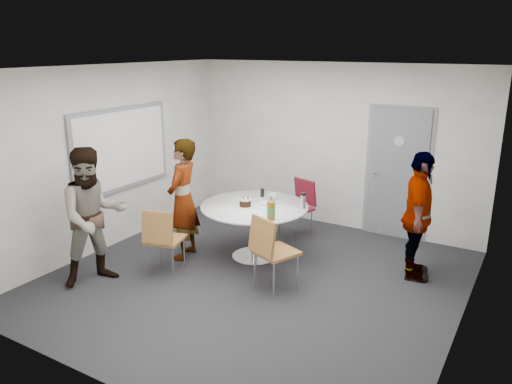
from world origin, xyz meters
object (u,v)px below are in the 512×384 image
Objects in this scene: table at (256,213)px; person_right at (418,216)px; chair_far at (300,202)px; person_main at (183,199)px; door at (397,174)px; person_left at (94,217)px; whiteboard at (122,149)px; chair_near_left at (162,235)px; chair_near_right at (270,246)px.

person_right reaches higher than table.
chair_far is 0.53× the size of person_main.
door is 1.19× the size of person_left.
door is 1.25× the size of person_right.
door is 2.40m from table.
door reaches higher than person_main.
door reaches higher than person_right.
person_left is (-1.38, -1.67, 0.20)m from table.
whiteboard reaches higher than person_left.
chair_near_left reaches higher than chair_far.
person_main reaches higher than chair_near_left.
table is 0.89× the size of person_right.
door is 4.54m from person_left.
table is at bearing -12.63° from person_left.
whiteboard is 1.76m from chair_near_left.
person_left is (-2.05, -0.89, 0.29)m from chair_near_right.
chair_far is at bearing 127.49° from chair_near_right.
person_right is (2.87, 1.65, 0.28)m from chair_near_left.
door is 1.58m from chair_far.
door is 3.75m from chair_near_left.
person_left is at bearing -128.57° from door.
whiteboard is 1.94× the size of chair_near_right.
table is 1.03m from chair_near_right.
chair_near_left is (-0.77, -1.11, -0.12)m from table.
person_right is at bearing -178.36° from chair_far.
whiteboard reaches higher than person_main.
person_left reaches higher than chair_far.
chair_far is 0.52× the size of person_left.
chair_near_left is at bearing -144.57° from chair_near_right.
table is 1.12m from chair_far.
table is at bearing 102.78° from person_main.
table is at bearing -127.60° from door.
person_left reaches higher than person_main.
person_main is at bearing -168.49° from chair_near_right.
whiteboard reaches higher than chair_near_right.
table reaches higher than chair_near_left.
person_main is at bearing -3.65° from whiteboard.
table reaches higher than chair_near_right.
table is 0.85× the size of person_left.
chair_near_right is (0.67, -0.78, -0.08)m from table.
whiteboard is 1.34m from person_main.
person_main is (-0.15, 0.64, 0.30)m from chair_near_left.
chair_near_left is 1.47m from chair_near_right.
person_main is (-1.58, 0.30, 0.26)m from chair_near_right.
whiteboard is 2.28m from table.
chair_near_left is 0.95× the size of chair_near_right.
person_main is (-0.91, -0.48, 0.18)m from table.
door reaches higher than chair_near_left.
table is (2.11, 0.40, -0.76)m from whiteboard.
person_right is (4.21, 0.94, -0.60)m from whiteboard.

